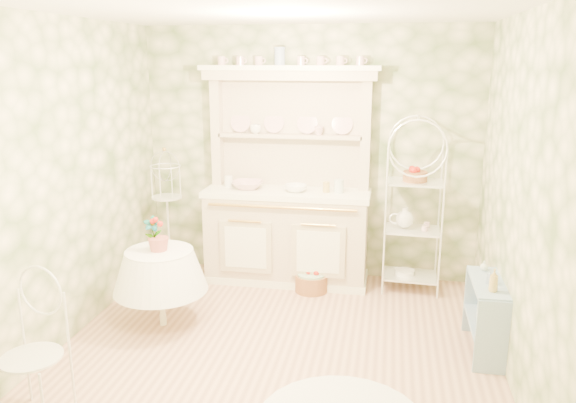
% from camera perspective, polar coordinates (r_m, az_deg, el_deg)
% --- Properties ---
extents(floor, '(3.60, 3.60, 0.00)m').
position_cam_1_polar(floor, '(4.84, -1.10, -14.79)').
color(floor, tan).
rests_on(floor, ground).
extents(ceiling, '(3.60, 3.60, 0.00)m').
position_cam_1_polar(ceiling, '(4.25, -1.29, 18.98)').
color(ceiling, white).
rests_on(ceiling, floor).
extents(wall_left, '(3.60, 3.60, 0.00)m').
position_cam_1_polar(wall_left, '(5.02, -21.76, 1.74)').
color(wall_left, beige).
rests_on(wall_left, floor).
extents(wall_right, '(3.60, 3.60, 0.00)m').
position_cam_1_polar(wall_right, '(4.37, 22.62, -0.10)').
color(wall_right, beige).
rests_on(wall_right, floor).
extents(wall_back, '(3.60, 3.60, 0.00)m').
position_cam_1_polar(wall_back, '(6.09, 2.21, 4.80)').
color(wall_back, beige).
rests_on(wall_back, floor).
extents(wall_front, '(3.60, 3.60, 0.00)m').
position_cam_1_polar(wall_front, '(2.69, -8.96, -7.79)').
color(wall_front, beige).
rests_on(wall_front, floor).
extents(kitchen_dresser, '(1.87, 0.61, 2.29)m').
position_cam_1_polar(kitchen_dresser, '(5.89, -0.12, 2.45)').
color(kitchen_dresser, beige).
rests_on(kitchen_dresser, floor).
extents(bakers_rack, '(0.54, 0.40, 1.66)m').
position_cam_1_polar(bakers_rack, '(5.86, 12.58, -1.14)').
color(bakers_rack, white).
rests_on(bakers_rack, floor).
extents(side_shelf, '(0.28, 0.69, 0.59)m').
position_cam_1_polar(side_shelf, '(4.96, 19.38, -11.13)').
color(side_shelf, '#8DAAC5').
rests_on(side_shelf, floor).
extents(round_table, '(0.83, 0.83, 0.70)m').
position_cam_1_polar(round_table, '(5.22, -12.75, -8.66)').
color(round_table, white).
rests_on(round_table, floor).
extents(cafe_chair, '(0.52, 0.52, 1.00)m').
position_cam_1_polar(cafe_chair, '(4.16, -24.69, -13.59)').
color(cafe_chair, white).
rests_on(cafe_chair, floor).
extents(birdcage_stand, '(0.40, 0.40, 1.54)m').
position_cam_1_polar(birdcage_stand, '(6.20, -12.15, -0.83)').
color(birdcage_stand, white).
rests_on(birdcage_stand, floor).
extents(floor_basket, '(0.42, 0.42, 0.23)m').
position_cam_1_polar(floor_basket, '(5.89, 2.40, -8.01)').
color(floor_basket, '#9E653C').
rests_on(floor_basket, floor).
extents(bowl_floral, '(0.35, 0.35, 0.08)m').
position_cam_1_polar(bowl_floral, '(6.00, -4.10, 1.39)').
color(bowl_floral, white).
rests_on(bowl_floral, kitchen_dresser).
extents(bowl_white, '(0.31, 0.31, 0.07)m').
position_cam_1_polar(bowl_white, '(5.84, 0.80, 1.07)').
color(bowl_white, white).
rests_on(bowl_white, kitchen_dresser).
extents(cup_left, '(0.13, 0.13, 0.10)m').
position_cam_1_polar(cup_left, '(6.04, -3.31, 7.20)').
color(cup_left, white).
rests_on(cup_left, kitchen_dresser).
extents(cup_right, '(0.11, 0.11, 0.09)m').
position_cam_1_polar(cup_right, '(5.92, 3.16, 7.06)').
color(cup_right, white).
rests_on(cup_right, kitchen_dresser).
extents(potted_geranium, '(0.19, 0.15, 0.31)m').
position_cam_1_polar(potted_geranium, '(5.07, -13.53, -3.37)').
color(potted_geranium, '#3F7238').
rests_on(potted_geranium, round_table).
extents(bottle_amber, '(0.09, 0.09, 0.18)m').
position_cam_1_polar(bottle_amber, '(4.62, 20.15, -7.81)').
color(bottle_amber, tan).
rests_on(bottle_amber, side_shelf).
extents(bottle_blue, '(0.06, 0.06, 0.11)m').
position_cam_1_polar(bottle_blue, '(4.78, 19.81, -7.42)').
color(bottle_blue, '#91A3C5').
rests_on(bottle_blue, side_shelf).
extents(bottle_glass, '(0.07, 0.07, 0.09)m').
position_cam_1_polar(bottle_glass, '(5.05, 19.29, -6.28)').
color(bottle_glass, silver).
rests_on(bottle_glass, side_shelf).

